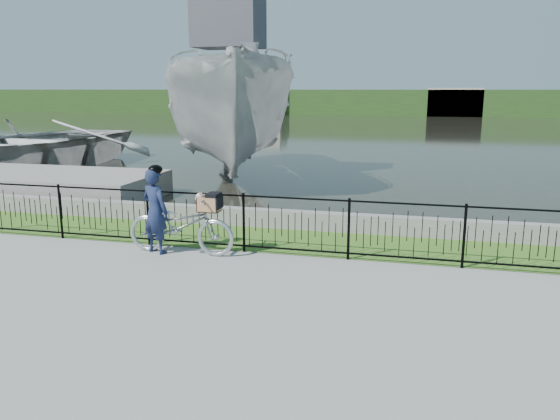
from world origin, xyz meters
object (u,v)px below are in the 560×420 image
(boat_far, at_px, (35,144))
(boat_near, at_px, (230,115))
(bicycle_rig, at_px, (181,225))
(cyclist, at_px, (155,210))

(boat_far, bearing_deg, boat_near, -2.38)
(boat_near, bearing_deg, bicycle_rig, -76.79)
(cyclist, height_order, boat_far, boat_far)
(boat_near, xyz_separation_m, boat_far, (-8.26, 0.34, -1.23))
(cyclist, bearing_deg, boat_near, 100.09)
(bicycle_rig, height_order, boat_far, boat_far)
(boat_near, bearing_deg, boat_far, 177.62)
(boat_near, distance_m, boat_far, 8.36)
(boat_near, relative_size, boat_far, 1.19)
(boat_near, height_order, boat_far, boat_near)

